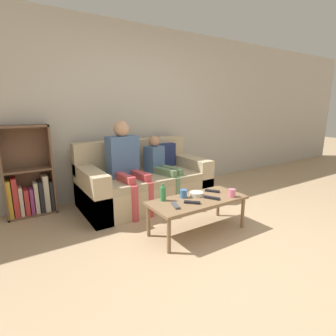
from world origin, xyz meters
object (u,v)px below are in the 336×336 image
Objects in this scene: bookshelf at (29,183)px; person_child at (162,166)px; tv_remote_1 at (212,191)px; tv_remote_3 at (192,202)px; cup_far at (232,193)px; tv_remote_2 at (212,198)px; tv_remote_0 at (176,205)px; coffee_table at (198,202)px; bottle at (163,193)px; person_adult at (125,159)px; cup_near at (184,194)px; couch at (144,183)px; snack_bowl at (196,194)px.

bookshelf is 1.76m from person_child.
tv_remote_3 is at bearing 166.75° from tv_remote_1.
cup_far is 0.53× the size of tv_remote_2.
tv_remote_0 and tv_remote_2 have the same top height.
coffee_table is at bearing -46.42° from bookshelf.
bottle is at bearing 123.96° from tv_remote_2.
person_adult is 1.01m from cup_near.
couch is 1.11m from tv_remote_1.
person_child is at bearing 100.87° from cup_far.
cup_near is (-0.25, -0.87, -0.12)m from person_child.
tv_remote_2 is at bearing 163.56° from cup_far.
bottle is (-0.40, 0.07, 0.06)m from snack_bowl.
tv_remote_0 is at bearing -129.29° from person_child.
bookshelf is 2.34m from tv_remote_1.
tv_remote_2 is at bearing -80.61° from couch.
cup_near is (1.40, -1.46, 0.02)m from bookshelf.
tv_remote_1 is 1.08× the size of tv_remote_3.
person_child is at bearing -33.68° from couch.
bottle reaches higher than tv_remote_0.
tv_remote_2 is at bearing 14.44° from tv_remote_0.
person_adult is 1.29m from tv_remote_2.
couch reaches higher than tv_remote_1.
coffee_table is 0.18m from cup_near.
coffee_table is 0.34m from tv_remote_0.
tv_remote_3 is at bearing -151.23° from coffee_table.
cup_near reaches higher than coffee_table.
cup_far is 0.51m from tv_remote_3.
tv_remote_3 is at bearing -50.38° from bookshelf.
bookshelf is at bearing 129.22° from bottle.
cup_near is at bearing 141.95° from tv_remote_1.
couch is 1.22m from tv_remote_3.
coffee_table is 6.88× the size of snack_bowl.
tv_remote_0 is 1.14× the size of tv_remote_3.
bookshelf reaches higher than tv_remote_1.
tv_remote_3 is at bearing 148.96° from tv_remote_2.
bookshelf is at bearing 137.20° from cup_far.
tv_remote_3 is (-0.50, 0.08, -0.03)m from cup_far.
coffee_table is at bearing -49.23° from cup_near.
bottle reaches higher than snack_bowl.
coffee_table is (0.07, -1.14, 0.05)m from couch.
tv_remote_1 is at bearing 1.91° from snack_bowl.
tv_remote_3 is (0.25, -1.13, -0.30)m from person_adult.
bottle is (1.16, -1.42, 0.05)m from bookshelf.
snack_bowl reaches higher than tv_remote_0.
bookshelf is 12.57× the size of cup_near.
person_adult is at bearing 111.10° from tv_remote_0.
snack_bowl is at bearing 147.31° from tv_remote_1.
couch reaches higher than snack_bowl.
coffee_table is 0.17m from tv_remote_2.
tv_remote_3 is at bearing -81.80° from person_adult.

